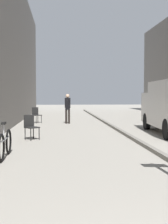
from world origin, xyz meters
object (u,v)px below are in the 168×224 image
cafe_chair_near_window (31,125)px  cafe_chair_by_doorway (36,114)px  pedestrian_main_foreground (68,107)px  bicycle_leaning (5,144)px

cafe_chair_near_window → cafe_chair_by_doorway: same height
pedestrian_main_foreground → bicycle_leaning: (-1.97, -9.71, -0.63)m
pedestrian_main_foreground → bicycle_leaning: bearing=-82.8°
bicycle_leaning → cafe_chair_by_doorway: 10.33m
pedestrian_main_foreground → cafe_chair_near_window: (-1.59, -6.40, -0.46)m
cafe_chair_near_window → pedestrian_main_foreground: bearing=-143.3°
pedestrian_main_foreground → cafe_chair_near_window: bearing=-85.3°
pedestrian_main_foreground → bicycle_leaning: pedestrian_main_foreground is taller
bicycle_leaning → cafe_chair_near_window: 3.34m
pedestrian_main_foreground → cafe_chair_by_doorway: pedestrian_main_foreground is taller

